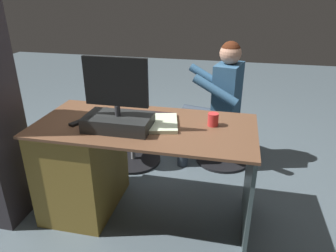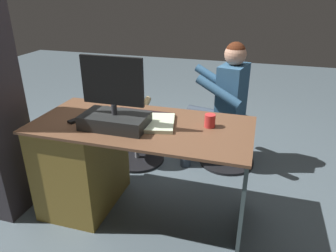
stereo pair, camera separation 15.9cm
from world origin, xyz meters
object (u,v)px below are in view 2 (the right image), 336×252
at_px(keyboard, 144,115).
at_px(office_chair_teddy, 136,136).
at_px(desk, 93,160).
at_px(teddy_bear, 135,102).
at_px(computer_mouse, 105,109).
at_px(monitor, 114,111).
at_px(visitor_chair, 228,137).
at_px(person, 222,96).
at_px(cup, 210,121).
at_px(tv_remote, 79,119).

relative_size(keyboard, office_chair_teddy, 0.79).
bearing_deg(desk, teddy_bear, -94.07).
distance_m(computer_mouse, teddy_bear, 0.61).
bearing_deg(desk, office_chair_teddy, -94.14).
relative_size(computer_mouse, office_chair_teddy, 0.18).
relative_size(monitor, visitor_chair, 0.89).
bearing_deg(desk, monitor, 159.13).
bearing_deg(monitor, teddy_bear, -76.27).
bearing_deg(person, cup, 91.89).
distance_m(monitor, person, 1.16).
height_order(monitor, cup, monitor).
relative_size(tv_remote, office_chair_teddy, 0.28).
distance_m(keyboard, office_chair_teddy, 0.83).
distance_m(desk, cup, 0.93).
distance_m(monitor, computer_mouse, 0.33).
height_order(monitor, person, monitor).
distance_m(cup, tv_remote, 0.89).
xyz_separation_m(keyboard, office_chair_teddy, (0.32, -0.59, -0.48)).
xyz_separation_m(desk, person, (-0.82, -0.90, 0.29)).
bearing_deg(desk, computer_mouse, -113.27).
bearing_deg(desk, cup, -174.45).
bearing_deg(office_chair_teddy, cup, 140.99).
relative_size(monitor, teddy_bear, 1.33).
bearing_deg(cup, office_chair_teddy, -39.01).
relative_size(keyboard, person, 0.36).
height_order(cup, office_chair_teddy, cup).
distance_m(keyboard, person, 0.89).
distance_m(office_chair_teddy, teddy_bear, 0.34).
relative_size(tv_remote, visitor_chair, 0.29).
distance_m(monitor, teddy_bear, 0.90).
bearing_deg(visitor_chair, office_chair_teddy, 13.17).
relative_size(desk, teddy_bear, 4.23).
height_order(desk, monitor, monitor).
xyz_separation_m(office_chair_teddy, visitor_chair, (-0.85, -0.20, 0.01)).
distance_m(keyboard, cup, 0.48).
distance_m(monitor, keyboard, 0.28).
bearing_deg(visitor_chair, monitor, 57.58).
xyz_separation_m(tv_remote, office_chair_teddy, (-0.08, -0.79, -0.48)).
height_order(cup, tv_remote, cup).
bearing_deg(keyboard, desk, 19.97).
relative_size(keyboard, cup, 4.90).
height_order(monitor, computer_mouse, monitor).
xyz_separation_m(teddy_bear, visitor_chair, (-0.85, -0.19, -0.33)).
distance_m(computer_mouse, cup, 0.79).
xyz_separation_m(teddy_bear, person, (-0.77, -0.17, 0.07)).
bearing_deg(monitor, keyboard, -115.75).
bearing_deg(visitor_chair, desk, 45.58).
bearing_deg(teddy_bear, office_chair_teddy, 90.00).
xyz_separation_m(office_chair_teddy, person, (-0.77, -0.18, 0.42)).
bearing_deg(visitor_chair, cup, 85.90).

